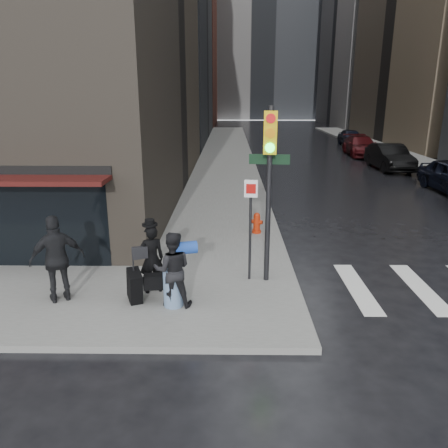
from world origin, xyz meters
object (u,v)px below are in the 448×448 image
at_px(man_greycoat, 57,259).
at_px(parked_car_4, 351,137).
at_px(traffic_light, 268,173).
at_px(parked_car_2, 389,157).
at_px(man_overcoat, 148,263).
at_px(parked_car_3, 361,146).
at_px(man_jeans, 172,269).
at_px(fire_hydrant, 257,224).

xyz_separation_m(man_greycoat, parked_car_4, (15.11, 32.10, -0.41)).
xyz_separation_m(traffic_light, parked_car_2, (9.28, 17.68, -2.12)).
relative_size(man_overcoat, parked_car_2, 0.37).
xyz_separation_m(traffic_light, parked_car_3, (9.36, 24.33, -2.18)).
xyz_separation_m(man_greycoat, traffic_light, (4.77, 1.12, 1.77)).
height_order(parked_car_2, parked_car_4, parked_car_2).
relative_size(parked_car_2, parked_car_3, 0.95).
distance_m(man_jeans, parked_car_2, 22.19).
relative_size(man_jeans, traffic_light, 0.40).
height_order(man_overcoat, parked_car_2, man_overcoat).
height_order(man_overcoat, parked_car_4, man_overcoat).
xyz_separation_m(parked_car_2, parked_car_4, (1.07, 13.31, -0.06)).
relative_size(traffic_light, parked_car_3, 0.83).
bearing_deg(man_jeans, parked_car_2, -125.84).
bearing_deg(man_jeans, parked_car_4, -115.97).
bearing_deg(parked_car_4, man_overcoat, -111.45).
bearing_deg(parked_car_3, fire_hydrant, -112.02).
bearing_deg(parked_car_3, parked_car_2, -88.12).
bearing_deg(parked_car_3, man_overcoat, -113.23).
height_order(man_greycoat, parked_car_2, man_greycoat).
xyz_separation_m(man_greycoat, parked_car_2, (14.04, 18.79, -0.35)).
height_order(fire_hydrant, parked_car_4, parked_car_4).
distance_m(traffic_light, parked_car_4, 32.74).
bearing_deg(man_jeans, man_greycoat, -9.63).
relative_size(fire_hydrant, parked_car_4, 0.16).
bearing_deg(parked_car_4, parked_car_2, -93.55).
bearing_deg(fire_hydrant, man_jeans, -112.29).
relative_size(man_overcoat, man_greycoat, 0.91).
distance_m(parked_car_2, parked_car_3, 6.65).
xyz_separation_m(man_jeans, fire_hydrant, (2.19, 5.34, -0.55)).
height_order(man_jeans, man_greycoat, man_greycoat).
distance_m(man_overcoat, man_jeans, 0.87).
xyz_separation_m(man_jeans, man_greycoat, (-2.61, 0.22, 0.15)).
height_order(man_overcoat, man_jeans, man_overcoat).
bearing_deg(man_overcoat, man_greycoat, -12.39).
distance_m(man_jeans, parked_car_3, 28.13).
height_order(man_overcoat, fire_hydrant, man_overcoat).
bearing_deg(parked_car_4, traffic_light, -107.42).
bearing_deg(fire_hydrant, parked_car_4, 69.08).
height_order(fire_hydrant, parked_car_3, parked_car_3).
bearing_deg(man_jeans, parked_car_3, -119.00).
bearing_deg(man_overcoat, parked_car_2, -145.99).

